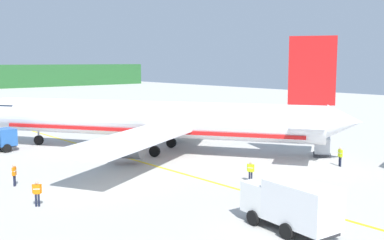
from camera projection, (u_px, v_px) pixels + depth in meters
The scene contains 8 objects.
airliner_foreground at pixel (155, 120), 49.27m from camera, with size 31.30×36.78×11.90m.
service_truck_pushback at pixel (291, 203), 26.24m from camera, with size 2.86×6.09×2.91m.
cargo_container_near at pixel (322, 147), 47.07m from camera, with size 2.33×2.33×2.08m.
crew_marshaller at pixel (340, 155), 42.51m from camera, with size 0.39×0.58×1.79m.
crew_loader_left at pixel (37, 191), 30.75m from camera, with size 0.53×0.45×1.73m.
crew_loader_right at pixel (14, 173), 35.79m from camera, with size 0.46×0.51×1.71m.
crew_supervisor at pixel (251, 170), 37.12m from camera, with size 0.37×0.60×1.64m.
apron_guide_line at pixel (148, 164), 43.63m from camera, with size 0.30×60.00×0.01m, color yellow.
Camera 1 is at (-7.42, -18.15, 9.52)m, focal length 43.76 mm.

